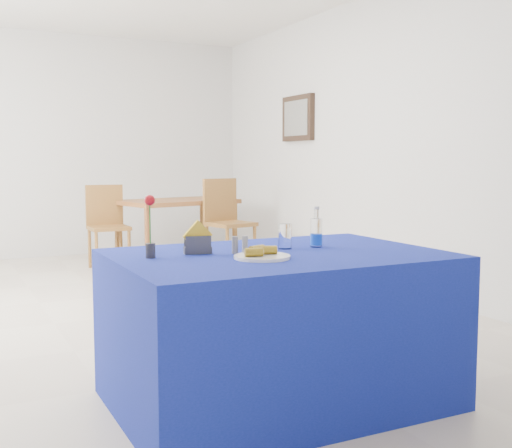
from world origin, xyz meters
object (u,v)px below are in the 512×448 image
(blue_table, at_px, (278,327))
(chair_bg_left, at_px, (107,220))
(water_bottle, at_px, (316,234))
(oak_table, at_px, (177,206))
(chair_bg_right, at_px, (226,216))
(plate, at_px, (262,257))

(blue_table, bearing_deg, chair_bg_left, 87.49)
(water_bottle, relative_size, oak_table, 0.15)
(blue_table, xyz_separation_m, oak_table, (1.02, 4.39, 0.30))
(water_bottle, bearing_deg, oak_table, 80.32)
(chair_bg_right, bearing_deg, chair_bg_left, 144.23)
(blue_table, relative_size, chair_bg_left, 1.70)
(blue_table, height_order, chair_bg_left, chair_bg_left)
(blue_table, distance_m, oak_table, 4.52)
(plate, relative_size, water_bottle, 1.24)
(oak_table, height_order, chair_bg_right, chair_bg_right)
(water_bottle, bearing_deg, plate, -152.21)
(chair_bg_left, distance_m, chair_bg_right, 1.34)
(blue_table, xyz_separation_m, chair_bg_left, (0.19, 4.42, 0.16))
(chair_bg_left, bearing_deg, blue_table, -92.15)
(oak_table, distance_m, chair_bg_left, 0.83)
(water_bottle, height_order, chair_bg_left, water_bottle)
(blue_table, bearing_deg, chair_bg_right, 69.85)
(blue_table, xyz_separation_m, chair_bg_right, (1.43, 3.90, 0.20))
(plate, height_order, water_bottle, water_bottle)
(plate, relative_size, chair_bg_right, 0.26)
(water_bottle, bearing_deg, chair_bg_right, 73.21)
(plate, height_order, chair_bg_left, chair_bg_left)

